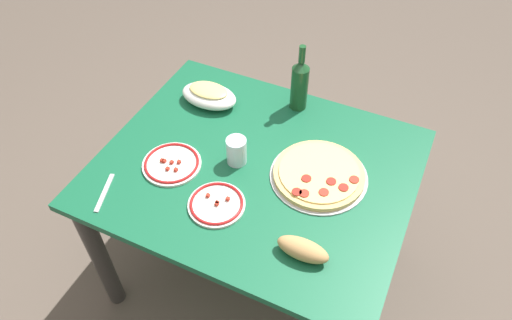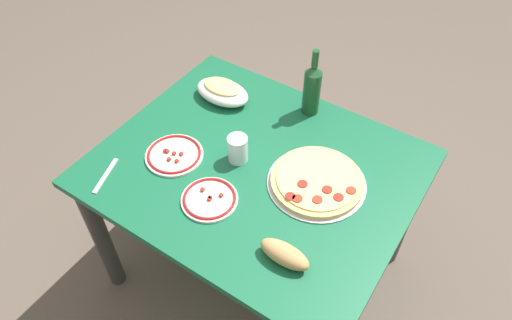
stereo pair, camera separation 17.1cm
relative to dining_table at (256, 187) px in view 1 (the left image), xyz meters
name	(u,v)px [view 1 (the left image)]	position (x,y,z in m)	size (l,w,h in m)	color
ground_plane	(256,267)	(0.00, 0.00, -0.60)	(8.00, 8.00, 0.00)	brown
dining_table	(256,187)	(0.00, 0.00, 0.00)	(1.13, 0.93, 0.72)	#145938
pepperoni_pizza	(319,174)	(0.23, 0.05, 0.14)	(0.35, 0.35, 0.03)	#B7B7BC
baked_pasta_dish	(209,95)	(-0.33, 0.24, 0.16)	(0.24, 0.15, 0.08)	white
wine_bottle	(300,84)	(0.02, 0.38, 0.24)	(0.07, 0.07, 0.29)	#194723
water_glass	(236,151)	(-0.07, -0.01, 0.18)	(0.07, 0.07, 0.11)	silver
side_plate_near	(217,204)	(-0.04, -0.22, 0.13)	(0.20, 0.20, 0.02)	white
side_plate_far	(172,164)	(-0.28, -0.13, 0.13)	(0.22, 0.22, 0.02)	white
bread_loaf	(303,249)	(0.29, -0.28, 0.16)	(0.17, 0.07, 0.06)	tan
fork_left	(104,193)	(-0.42, -0.34, 0.13)	(0.17, 0.02, 0.01)	#B7B7BC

